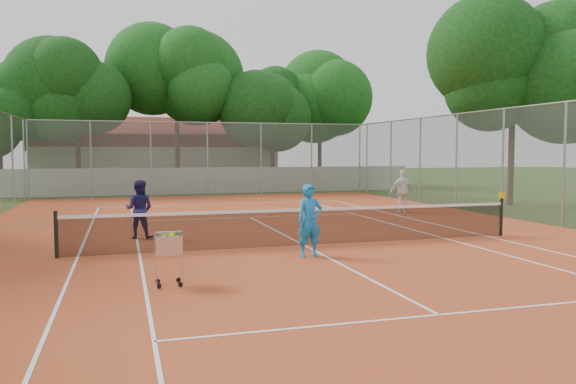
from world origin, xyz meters
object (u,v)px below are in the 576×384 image
object	(u,v)px
player_near	(310,221)
player_far_left	(139,209)
clubhouse	(157,155)
ball_hopper	(169,258)
tennis_net	(305,227)
player_far_right	(403,191)

from	to	relation	value
player_near	player_far_left	bearing A→B (deg)	128.55
player_near	clubhouse	bearing A→B (deg)	88.51
ball_hopper	player_near	bearing A→B (deg)	35.02
tennis_net	clubhouse	bearing A→B (deg)	93.95
player_near	ball_hopper	distance (m)	3.89
tennis_net	player_near	xyz separation A→B (m)	(-0.35, -1.46, 0.35)
player_near	player_far_left	xyz separation A→B (m)	(-3.68, 3.93, -0.02)
clubhouse	ball_hopper	xyz separation A→B (m)	(-1.70, -32.42, -1.67)
player_far_left	player_far_right	distance (m)	10.98
clubhouse	ball_hopper	world-z (taller)	clubhouse
tennis_net	player_near	bearing A→B (deg)	-103.56
tennis_net	player_far_right	distance (m)	8.94
tennis_net	player_far_right	bearing A→B (deg)	45.84
tennis_net	player_near	size ratio (longest dim) A/B	7.11
player_near	player_far_right	bearing A→B (deg)	45.52
player_near	player_far_right	distance (m)	10.25
player_near	player_far_left	distance (m)	5.38
player_far_left	clubhouse	bearing A→B (deg)	-73.53
player_far_left	player_far_right	xyz separation A→B (m)	(10.25, 3.94, 0.04)
player_near	ball_hopper	xyz separation A→B (m)	(-3.34, -1.96, -0.32)
player_near	ball_hopper	bearing A→B (deg)	-154.21
player_far_left	ball_hopper	size ratio (longest dim) A/B	1.59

